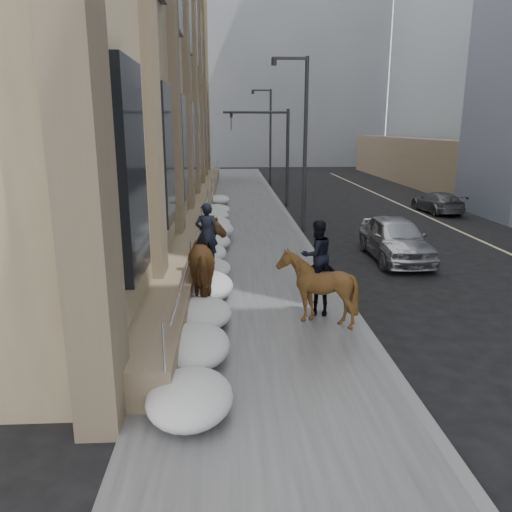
{
  "coord_description": "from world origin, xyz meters",
  "views": [
    {
      "loc": [
        -0.67,
        -9.71,
        4.91
      ],
      "look_at": [
        -0.01,
        2.67,
        1.7
      ],
      "focal_mm": 35.0,
      "sensor_mm": 36.0,
      "label": 1
    }
  ],
  "objects": [
    {
      "name": "ground",
      "position": [
        0.0,
        0.0,
        0.0
      ],
      "size": [
        140.0,
        140.0,
        0.0
      ],
      "primitive_type": "plane",
      "color": "black",
      "rests_on": "ground"
    },
    {
      "name": "sidewalk",
      "position": [
        0.0,
        10.0,
        0.06
      ],
      "size": [
        5.0,
        80.0,
        0.12
      ],
      "primitive_type": "cube",
      "color": "#48484A",
      "rests_on": "ground"
    },
    {
      "name": "curb",
      "position": [
        2.62,
        10.0,
        0.06
      ],
      "size": [
        0.24,
        80.0,
        0.12
      ],
      "primitive_type": "cube",
      "color": "slate",
      "rests_on": "ground"
    },
    {
      "name": "lane_line",
      "position": [
        10.5,
        10.0,
        0.01
      ],
      "size": [
        0.15,
        70.0,
        0.01
      ],
      "primitive_type": "cube",
      "color": "#BFB78C",
      "rests_on": "ground"
    },
    {
      "name": "limestone_building",
      "position": [
        -5.26,
        19.96,
        8.9
      ],
      "size": [
        6.1,
        44.0,
        18.0
      ],
      "color": "#8A7B5A",
      "rests_on": "ground"
    },
    {
      "name": "bg_building_mid",
      "position": [
        4.0,
        60.0,
        14.0
      ],
      "size": [
        30.0,
        12.0,
        28.0
      ],
      "primitive_type": "cube",
      "color": "slate",
      "rests_on": "ground"
    },
    {
      "name": "bg_building_far",
      "position": [
        -6.0,
        72.0,
        10.0
      ],
      "size": [
        24.0,
        12.0,
        20.0
      ],
      "primitive_type": "cube",
      "color": "gray",
      "rests_on": "ground"
    },
    {
      "name": "streetlight_mid",
      "position": [
        2.74,
        14.0,
        4.58
      ],
      "size": [
        1.71,
        0.24,
        8.0
      ],
      "color": "#2D2D30",
      "rests_on": "ground"
    },
    {
      "name": "streetlight_far",
      "position": [
        2.74,
        34.0,
        4.58
      ],
      "size": [
        1.71,
        0.24,
        8.0
      ],
      "color": "#2D2D30",
      "rests_on": "ground"
    },
    {
      "name": "traffic_signal",
      "position": [
        2.07,
        22.0,
        4.0
      ],
      "size": [
        4.1,
        0.22,
        6.0
      ],
      "color": "#2D2D30",
      "rests_on": "ground"
    },
    {
      "name": "snow_bank",
      "position": [
        -1.42,
        8.11,
        0.47
      ],
      "size": [
        1.7,
        18.1,
        0.76
      ],
      "color": "silver",
      "rests_on": "sidewalk"
    },
    {
      "name": "mounted_horse_left",
      "position": [
        -1.23,
        3.72,
        1.3
      ],
      "size": [
        1.54,
        2.82,
        2.79
      ],
      "rotation": [
        0.0,
        0.0,
        3.26
      ],
      "color": "#4C2F16",
      "rests_on": "sidewalk"
    },
    {
      "name": "mounted_horse_right",
      "position": [
        1.46,
        2.07,
        1.18
      ],
      "size": [
        2.0,
        2.1,
        2.59
      ],
      "rotation": [
        0.0,
        0.0,
        3.51
      ],
      "color": "#482F14",
      "rests_on": "sidewalk"
    },
    {
      "name": "pedestrian",
      "position": [
        1.66,
        2.6,
        0.98
      ],
      "size": [
        1.09,
        0.67,
        1.73
      ],
      "primitive_type": "imported",
      "rotation": [
        0.0,
        0.0,
        -0.26
      ],
      "color": "black",
      "rests_on": "sidewalk"
    },
    {
      "name": "car_silver",
      "position": [
        5.6,
        8.44,
        0.83
      ],
      "size": [
        2.05,
        4.91,
        1.66
      ],
      "primitive_type": "imported",
      "rotation": [
        0.0,
        0.0,
        -0.02
      ],
      "color": "#AAACB2",
      "rests_on": "ground"
    },
    {
      "name": "car_grey",
      "position": [
        11.6,
        18.97,
        0.62
      ],
      "size": [
        2.01,
        4.35,
        1.23
      ],
      "primitive_type": "imported",
      "rotation": [
        0.0,
        0.0,
        3.21
      ],
      "color": "#5A5E61",
      "rests_on": "ground"
    }
  ]
}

